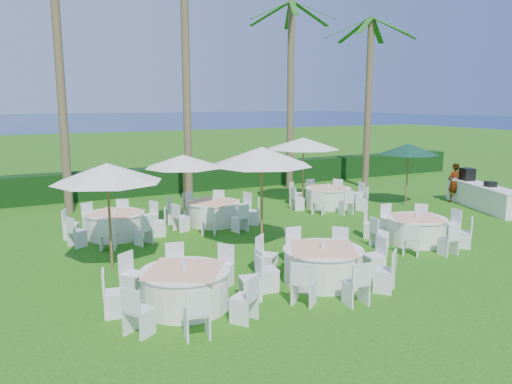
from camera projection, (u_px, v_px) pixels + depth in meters
ground at (309, 267)px, 12.94m from camera, size 120.00×120.00×0.00m
hedge at (171, 180)px, 23.40m from camera, size 34.00×1.00×1.20m
ocean at (42, 122)px, 102.72m from camera, size 260.00×260.00×0.00m
banquet_table_a at (185, 287)px, 10.34m from camera, size 3.29×3.29×0.99m
banquet_table_b at (323, 264)px, 11.78m from camera, size 3.33×3.33×1.00m
banquet_table_c at (416, 229)px, 15.09m from camera, size 3.13×3.13×0.95m
banquet_table_d at (116, 224)px, 15.69m from camera, size 3.09×3.09×0.95m
banquet_table_e at (214, 212)px, 17.36m from camera, size 3.18×3.18×0.97m
banquet_table_f at (328, 197)px, 20.13m from camera, size 3.20×3.20×0.96m
umbrella_a at (107, 173)px, 12.22m from camera, size 2.72×2.72×2.74m
umbrella_b at (262, 156)px, 13.85m from camera, size 2.86×2.86×2.99m
umbrella_c at (183, 161)px, 16.75m from camera, size 2.62×2.62×2.46m
umbrella_d at (303, 143)px, 20.88m from camera, size 3.08×3.08×2.73m
umbrella_green at (409, 149)px, 20.08m from camera, size 2.37×2.37×2.55m
buffet_table at (482, 196)px, 19.90m from camera, size 2.09×4.18×1.46m
staff_person at (454, 183)px, 21.11m from camera, size 0.62×0.42×1.65m
palm_b at (60, 75)px, 18.26m from camera, size 4.26×4.36×9.39m
palm_c at (185, 31)px, 19.51m from camera, size 4.14×4.40×12.90m
palm_d at (290, 87)px, 23.94m from camera, size 4.40×4.11×8.85m
palm_e at (368, 95)px, 24.04m from camera, size 4.15×4.40×8.13m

